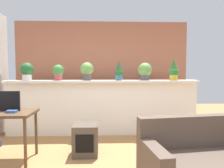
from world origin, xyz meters
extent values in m
cube|color=white|center=(0.00, 2.00, 0.56)|extent=(4.01, 0.16, 1.12)
cube|color=white|center=(0.00, 1.96, 1.14)|extent=(4.01, 0.31, 0.04)
cube|color=#AD664C|center=(0.00, 2.60, 1.25)|extent=(4.01, 0.10, 2.50)
cylinder|color=silver|center=(-1.56, 2.00, 1.22)|extent=(0.18, 0.18, 0.12)
sphere|color=#235B2D|center=(-1.56, 2.00, 1.39)|extent=(0.28, 0.28, 0.28)
cylinder|color=#B7474C|center=(-0.91, 1.99, 1.22)|extent=(0.16, 0.16, 0.12)
sphere|color=#3D843D|center=(-0.91, 1.99, 1.37)|extent=(0.23, 0.23, 0.23)
cylinder|color=#4C4C51|center=(-0.31, 1.94, 1.23)|extent=(0.16, 0.16, 0.14)
sphere|color=#669E4C|center=(-0.31, 1.94, 1.40)|extent=(0.27, 0.27, 0.27)
cylinder|color=#386B84|center=(0.35, 1.94, 1.22)|extent=(0.15, 0.15, 0.11)
sphere|color=#235B2D|center=(0.35, 1.94, 1.32)|extent=(0.17, 0.17, 0.17)
cone|color=#235B2D|center=(0.35, 1.94, 1.46)|extent=(0.15, 0.15, 0.21)
cylinder|color=#4C4C51|center=(0.90, 1.98, 1.22)|extent=(0.17, 0.17, 0.11)
sphere|color=#669E4C|center=(0.90, 1.98, 1.38)|extent=(0.29, 0.29, 0.29)
cylinder|color=gold|center=(1.51, 1.94, 1.22)|extent=(0.16, 0.16, 0.10)
sphere|color=#2D7033|center=(1.51, 1.94, 1.33)|extent=(0.21, 0.21, 0.21)
cone|color=#2D7033|center=(1.51, 1.94, 1.50)|extent=(0.18, 0.18, 0.25)
cylinder|color=brown|center=(-1.08, 0.47, 0.35)|extent=(0.04, 0.04, 0.71)
cylinder|color=brown|center=(-1.08, 0.97, 0.35)|extent=(0.04, 0.04, 0.71)
cube|color=black|center=(-1.52, 0.80, 0.90)|extent=(0.52, 0.04, 0.31)
cube|color=#4C4238|center=(-0.26, 0.90, 0.25)|extent=(0.40, 0.40, 0.50)
cube|color=black|center=(-0.26, 0.71, 0.25)|extent=(0.28, 0.04, 0.28)
cube|color=#2D4C8C|center=(-1.33, 0.65, 0.77)|extent=(0.14, 0.11, 0.04)
cube|color=brown|center=(1.23, 0.13, 0.60)|extent=(1.57, 0.37, 0.40)
cube|color=brown|center=(0.57, -0.26, 0.48)|extent=(0.26, 0.77, 0.16)
camera|label=1|loc=(0.02, -2.58, 1.39)|focal=34.91mm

